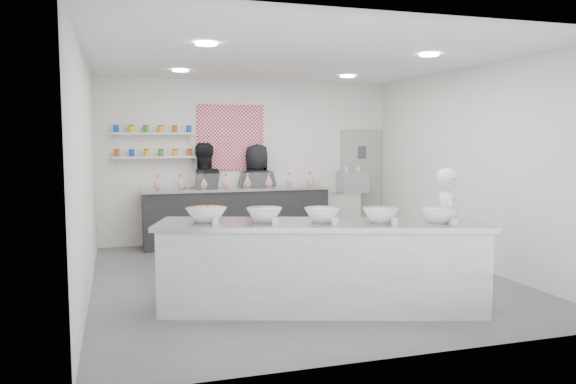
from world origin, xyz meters
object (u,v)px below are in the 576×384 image
(back_bar, at_px, (237,216))
(woman_prep, at_px, (449,228))
(espresso_ledge, at_px, (329,216))
(espresso_machine, at_px, (352,182))
(prep_counter, at_px, (322,266))
(staff_left, at_px, (202,194))
(staff_right, at_px, (257,193))

(back_bar, xyz_separation_m, woman_prep, (2.04, -3.65, 0.25))
(woman_prep, bearing_deg, espresso_ledge, 25.99)
(espresso_machine, bearing_deg, espresso_ledge, 180.00)
(back_bar, distance_m, espresso_machine, 2.42)
(prep_counter, height_order, back_bar, back_bar)
(prep_counter, bearing_deg, staff_left, 116.91)
(back_bar, bearing_deg, espresso_ledge, 5.37)
(espresso_machine, bearing_deg, woman_prep, -94.62)
(back_bar, xyz_separation_m, staff_left, (-0.59, 0.25, 0.40))
(espresso_machine, xyz_separation_m, staff_left, (-2.93, 0.07, -0.15))
(espresso_machine, xyz_separation_m, staff_right, (-1.90, 0.07, -0.16))
(staff_right, bearing_deg, prep_counter, 92.92)
(espresso_machine, bearing_deg, prep_counter, -117.54)
(espresso_ledge, bearing_deg, back_bar, -174.50)
(back_bar, bearing_deg, prep_counter, -88.47)
(espresso_ledge, height_order, espresso_machine, espresso_machine)
(espresso_ledge, distance_m, espresso_machine, 0.80)
(back_bar, xyz_separation_m, espresso_ledge, (1.87, 0.18, -0.09))
(espresso_ledge, xyz_separation_m, espresso_machine, (0.48, 0.00, 0.64))
(espresso_machine, height_order, staff_left, staff_left)
(prep_counter, relative_size, staff_left, 1.99)
(espresso_ledge, xyz_separation_m, woman_prep, (0.17, -3.83, 0.34))
(woman_prep, relative_size, staff_left, 0.84)
(prep_counter, distance_m, back_bar, 4.09)
(staff_left, bearing_deg, prep_counter, 89.11)
(prep_counter, relative_size, espresso_machine, 6.82)
(prep_counter, bearing_deg, espresso_ledge, 85.40)
(back_bar, distance_m, staff_right, 0.64)
(espresso_machine, bearing_deg, back_bar, -175.61)
(espresso_machine, height_order, woman_prep, woman_prep)
(back_bar, bearing_deg, espresso_machine, 4.26)
(prep_counter, distance_m, espresso_ledge, 4.62)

